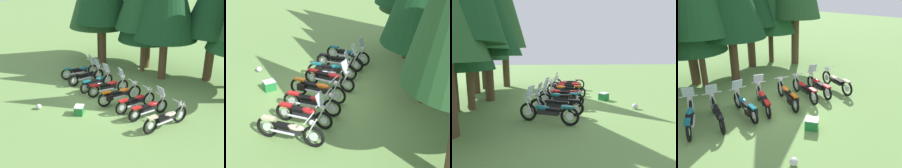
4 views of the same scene
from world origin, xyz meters
TOP-DOWN VIEW (x-y plane):
  - ground_plane at (0.00, 0.00)m, footprint 80.00×80.00m
  - motorcycle_0 at (-3.35, 0.82)m, footprint 1.13×2.17m
  - motorcycle_1 at (-2.46, 0.48)m, footprint 0.91×2.26m
  - motorcycle_2 at (-1.40, 0.16)m, footprint 0.78×2.22m
  - motorcycle_3 at (-0.51, 0.17)m, footprint 1.09×2.20m
  - motorcycle_4 at (0.54, -0.27)m, footprint 1.07×2.32m
  - motorcycle_5 at (1.58, -0.30)m, footprint 0.85×2.24m
  - motorcycle_6 at (2.42, -0.46)m, footprint 0.87×2.11m
  - motorcycle_7 at (3.46, -0.77)m, footprint 0.94×2.35m
  - picnic_cooler at (-0.15, -2.32)m, footprint 0.59×0.61m
  - dropped_helmet at (-1.96, -3.24)m, footprint 0.26×0.26m

SIDE VIEW (x-z plane):
  - ground_plane at x=0.00m, z-range 0.00..0.00m
  - dropped_helmet at x=-1.96m, z-range 0.00..0.26m
  - picnic_cooler at x=-0.15m, z-range 0.00..0.41m
  - motorcycle_1 at x=-2.46m, z-range -0.24..1.11m
  - motorcycle_5 at x=1.58m, z-range -0.05..0.96m
  - motorcycle_0 at x=-3.35m, z-range -0.22..1.13m
  - motorcycle_7 at x=3.46m, z-range -0.06..0.97m
  - motorcycle_2 at x=-1.40m, z-range -0.22..1.14m
  - motorcycle_6 at x=2.42m, z-range -0.21..1.14m
  - motorcycle_3 at x=-0.51m, z-range -0.21..1.14m
  - motorcycle_4 at x=0.54m, z-range -0.04..0.99m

